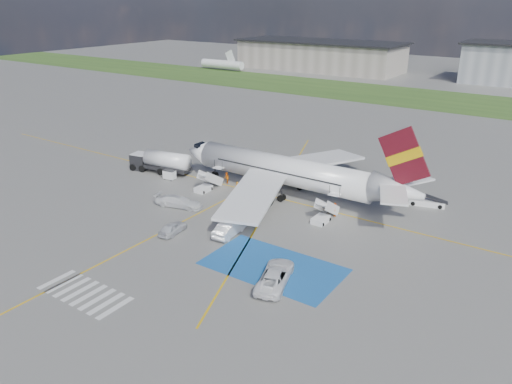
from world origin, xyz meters
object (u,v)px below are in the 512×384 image
airliner (292,172)px  van_white_a (275,273)px  belt_loader (427,203)px  car_silver_a (173,228)px  car_silver_b (229,228)px  van_white_b (179,200)px  gpu_cart (170,175)px  fuel_tanker (161,163)px

airliner → van_white_a: 23.04m
belt_loader → van_white_a: 28.12m
car_silver_a → van_white_a: van_white_a is taller
car_silver_b → van_white_a: van_white_a is taller
car_silver_b → van_white_a: size_ratio=0.91×
belt_loader → van_white_b: (-26.62, -18.78, 0.60)m
airliner → car_silver_b: size_ratio=7.28×
airliner → car_silver_a: airliner is taller
airliner → belt_loader: (16.56, 6.92, -3.03)m
airliner → van_white_b: 15.73m
belt_loader → car_silver_a: bearing=-145.2°
gpu_cart → car_silver_b: bearing=-34.2°
car_silver_a → car_silver_b: bearing=-155.8°
fuel_tanker → van_white_a: size_ratio=1.85×
airliner → van_white_a: bearing=-63.3°
car_silver_a → van_white_b: size_ratio=0.83×
van_white_a → car_silver_a: bearing=-26.5°
belt_loader → van_white_b: van_white_b is taller
belt_loader → van_white_a: (-6.28, -27.40, 0.68)m
car_silver_b → van_white_a: bearing=144.0°
gpu_cart → car_silver_b: (18.79, -9.90, 0.17)m
airliner → gpu_cart: 19.17m
belt_loader → car_silver_b: (-16.13, -21.65, 0.47)m
car_silver_a → car_silver_b: size_ratio=0.80×
car_silver_b → van_white_a: 11.40m
car_silver_a → van_white_b: bearing=-59.2°
fuel_tanker → gpu_cart: bearing=-36.9°
fuel_tanker → gpu_cart: (3.40, -1.70, -0.76)m
van_white_a → airliner: bearing=-81.2°
fuel_tanker → car_silver_b: fuel_tanker is taller
car_silver_a → van_white_a: (15.49, -2.35, 0.35)m
airliner → van_white_a: (10.28, -20.48, -2.36)m
van_white_a → van_white_b: van_white_a is taller
fuel_tanker → van_white_b: bearing=-47.1°
gpu_cart → car_silver_a: 18.70m
airliner → car_silver_b: bearing=-88.3°
airliner → van_white_a: size_ratio=6.66×
van_white_b → belt_loader: bearing=-68.0°
belt_loader → van_white_b: 32.58m
fuel_tanker → car_silver_a: fuel_tanker is taller
car_silver_a → car_silver_b: (5.65, 3.40, 0.14)m
fuel_tanker → van_white_b: 14.60m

